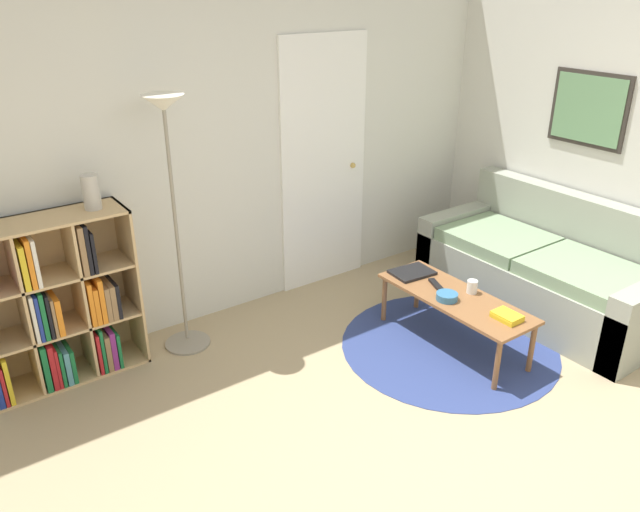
{
  "coord_description": "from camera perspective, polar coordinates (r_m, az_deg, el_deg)",
  "views": [
    {
      "loc": [
        -2.06,
        -1.39,
        2.4
      ],
      "look_at": [
        -0.07,
        1.39,
        0.85
      ],
      "focal_mm": 35.0,
      "sensor_mm": 36.0,
      "label": 1
    }
  ],
  "objects": [
    {
      "name": "floor_lamp",
      "position": [
        4.04,
        -13.63,
        8.43
      ],
      "size": [
        0.32,
        0.32,
        1.74
      ],
      "color": "gray",
      "rests_on": "ground_plane"
    },
    {
      "name": "wall_back",
      "position": [
        4.6,
        -7.51,
        10.21
      ],
      "size": [
        7.59,
        0.11,
        2.6
      ],
      "color": "silver",
      "rests_on": "ground_plane"
    },
    {
      "name": "bowl",
      "position": [
        4.31,
        11.53,
        -3.65
      ],
      "size": [
        0.15,
        0.15,
        0.05
      ],
      "color": "teal",
      "rests_on": "coffee_table"
    },
    {
      "name": "rug",
      "position": [
        4.54,
        11.68,
        -8.02
      ],
      "size": [
        1.51,
        1.51,
        0.01
      ],
      "color": "navy",
      "rests_on": "ground_plane"
    },
    {
      "name": "couch",
      "position": [
        5.15,
        20.04,
        -1.35
      ],
      "size": [
        0.87,
        1.86,
        0.86
      ],
      "color": "gray",
      "rests_on": "ground_plane"
    },
    {
      "name": "cup",
      "position": [
        4.43,
        13.73,
        -2.75
      ],
      "size": [
        0.07,
        0.07,
        0.09
      ],
      "color": "white",
      "rests_on": "coffee_table"
    },
    {
      "name": "book_stack_on_table",
      "position": [
        4.18,
        16.73,
        -5.31
      ],
      "size": [
        0.13,
        0.18,
        0.04
      ],
      "color": "gold",
      "rests_on": "coffee_table"
    },
    {
      "name": "wall_right",
      "position": [
        5.24,
        23.08,
        10.39
      ],
      "size": [
        0.08,
        5.53,
        2.6
      ],
      "color": "silver",
      "rests_on": "ground_plane"
    },
    {
      "name": "ground_plane",
      "position": [
        3.46,
        15.61,
        -20.73
      ],
      "size": [
        14.0,
        14.0,
        0.0
      ],
      "primitive_type": "plane",
      "color": "tan"
    },
    {
      "name": "coffee_table",
      "position": [
        4.4,
        12.24,
        -4.05
      ],
      "size": [
        0.42,
        1.15,
        0.38
      ],
      "color": "brown",
      "rests_on": "ground_plane"
    },
    {
      "name": "laptop",
      "position": [
        4.64,
        8.41,
        -1.49
      ],
      "size": [
        0.32,
        0.25,
        0.02
      ],
      "color": "black",
      "rests_on": "coffee_table"
    },
    {
      "name": "vase_on_shelf",
      "position": [
        4.03,
        -20.2,
        5.52
      ],
      "size": [
        0.1,
        0.1,
        0.22
      ],
      "color": "#B7B2A8",
      "rests_on": "bookshelf"
    },
    {
      "name": "bookshelf",
      "position": [
        4.22,
        -23.65,
        -4.52
      ],
      "size": [
        1.03,
        0.34,
        1.09
      ],
      "color": "tan",
      "rests_on": "ground_plane"
    },
    {
      "name": "remote",
      "position": [
        4.49,
        10.56,
        -2.59
      ],
      "size": [
        0.11,
        0.18,
        0.02
      ],
      "color": "black",
      "rests_on": "coffee_table"
    }
  ]
}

